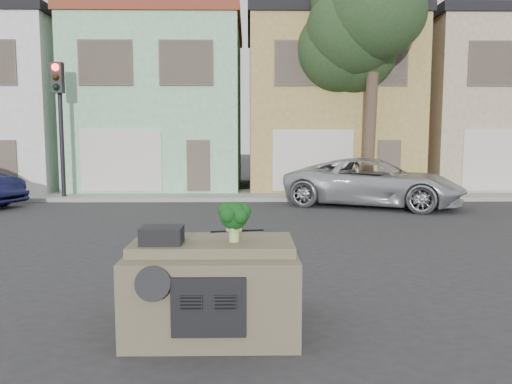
{
  "coord_description": "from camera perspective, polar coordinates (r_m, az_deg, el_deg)",
  "views": [
    {
      "loc": [
        0.43,
        -9.07,
        2.35
      ],
      "look_at": [
        0.57,
        0.5,
        1.3
      ],
      "focal_mm": 35.0,
      "sensor_mm": 36.0,
      "label": 1
    }
  ],
  "objects": [
    {
      "name": "instrument_hump",
      "position": [
        5.92,
        -10.71,
        -4.87
      ],
      "size": [
        0.48,
        0.38,
        0.2
      ],
      "primitive_type": "cube",
      "color": "black",
      "rests_on": "car_dashboard"
    },
    {
      "name": "townhouse_mint",
      "position": [
        23.94,
        -10.44,
        9.58
      ],
      "size": [
        7.2,
        8.2,
        7.55
      ],
      "primitive_type": "cube",
      "color": "#95D4A6",
      "rests_on": "ground"
    },
    {
      "name": "townhouse_beige",
      "position": [
        26.08,
        24.59,
        8.84
      ],
      "size": [
        7.2,
        8.2,
        7.55
      ],
      "primitive_type": "cube",
      "color": "tan",
      "rests_on": "ground"
    },
    {
      "name": "ground_plane",
      "position": [
        9.38,
        -3.49,
        -8.26
      ],
      "size": [
        120.0,
        120.0,
        0.0
      ],
      "primitive_type": "plane",
      "color": "#303033",
      "rests_on": "ground"
    },
    {
      "name": "sidewalk",
      "position": [
        19.7,
        -2.09,
        -0.37
      ],
      "size": [
        40.0,
        3.0,
        0.15
      ],
      "primitive_type": "cube",
      "color": "gray",
      "rests_on": "ground"
    },
    {
      "name": "broccoli",
      "position": [
        5.9,
        -2.52,
        -3.37
      ],
      "size": [
        0.56,
        0.56,
        0.49
      ],
      "primitive_type": "cube",
      "rotation": [
        0.0,
        0.0,
        4.11
      ],
      "color": "#0D3710",
      "rests_on": "car_dashboard"
    },
    {
      "name": "car_dashboard",
      "position": [
        6.34,
        -4.78,
        -10.16
      ],
      "size": [
        2.0,
        1.8,
        1.12
      ],
      "primitive_type": "cube",
      "color": "brown",
      "rests_on": "ground"
    },
    {
      "name": "wiper_arm",
      "position": [
        6.56,
        -2.15,
        -4.45
      ],
      "size": [
        0.69,
        0.15,
        0.02
      ],
      "primitive_type": "cube",
      "rotation": [
        0.0,
        0.0,
        0.17
      ],
      "color": "black",
      "rests_on": "car_dashboard"
    },
    {
      "name": "silver_pickup",
      "position": [
        17.55,
        13.21,
        -1.59
      ],
      "size": [
        6.53,
        4.94,
        1.65
      ],
      "primitive_type": "imported",
      "rotation": [
        0.0,
        0.0,
        1.14
      ],
      "color": "#B7BBBF",
      "rests_on": "ground"
    },
    {
      "name": "traffic_signal",
      "position": [
        19.82,
        -21.45,
        6.41
      ],
      "size": [
        0.4,
        0.4,
        5.1
      ],
      "primitive_type": "cube",
      "color": "black",
      "rests_on": "ground"
    },
    {
      "name": "townhouse_white",
      "position": [
        26.23,
        -27.01,
        8.71
      ],
      "size": [
        7.2,
        8.2,
        7.55
      ],
      "primitive_type": "cube",
      "color": "white",
      "rests_on": "ground"
    },
    {
      "name": "townhouse_tan",
      "position": [
        23.88,
        7.87,
        9.63
      ],
      "size": [
        7.2,
        8.2,
        7.55
      ],
      "primitive_type": "cube",
      "color": "tan",
      "rests_on": "ground"
    },
    {
      "name": "tree_near",
      "position": [
        19.51,
        12.98,
        11.7
      ],
      "size": [
        4.4,
        4.0,
        8.5
      ],
      "primitive_type": "cube",
      "color": "#284121",
      "rests_on": "ground"
    }
  ]
}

